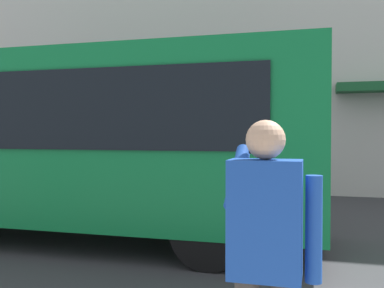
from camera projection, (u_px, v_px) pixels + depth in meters
ground_plane at (262, 251)px, 6.68m from camera, size 60.00×60.00×0.00m
red_bus at (52, 139)px, 7.57m from camera, size 9.05×2.54×3.08m
pedestrian_photographer at (266, 247)px, 2.46m from camera, size 0.53×0.52×1.70m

